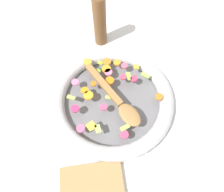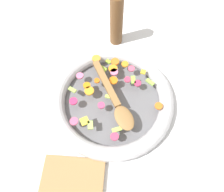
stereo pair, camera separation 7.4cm
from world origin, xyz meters
TOP-DOWN VIEW (x-y plane):
  - ground_plane at (0.00, 0.00)m, footprint 4.00×4.00m
  - skillet at (0.00, 0.00)m, footprint 0.43×0.43m
  - chopped_vegetables at (-0.04, -0.02)m, footprint 0.33×0.33m
  - wooden_spoon at (0.03, 0.01)m, footprint 0.27×0.17m
  - pepper_mill at (-0.29, -0.01)m, footprint 0.05×0.05m

SIDE VIEW (x-z plane):
  - ground_plane at x=0.00m, z-range 0.00..0.00m
  - skillet at x=0.00m, z-range 0.00..0.05m
  - chopped_vegetables at x=-0.04m, z-range 0.05..0.06m
  - wooden_spoon at x=0.03m, z-range 0.06..0.07m
  - pepper_mill at x=-0.29m, z-range -0.01..0.24m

